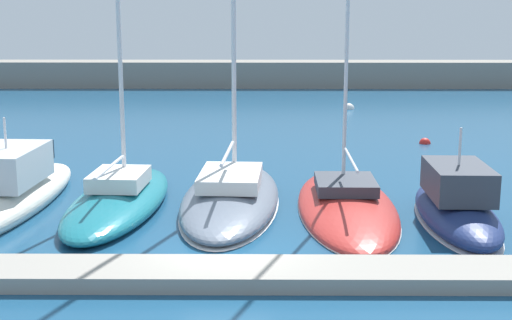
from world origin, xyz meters
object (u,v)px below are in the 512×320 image
(sailboat_teal_second, at_px, (119,196))
(sailboat_slate_third, at_px, (231,193))
(motorboat_ivory_nearest, at_px, (12,191))
(motorboat_navy_fifth, at_px, (456,206))
(mooring_buoy_red, at_px, (425,144))
(mooring_buoy_white, at_px, (349,109))
(sailboat_red_fourth, at_px, (346,204))

(sailboat_teal_second, xyz_separation_m, sailboat_slate_third, (3.80, 0.47, -0.01))
(sailboat_teal_second, distance_m, sailboat_slate_third, 3.83)
(motorboat_ivory_nearest, distance_m, motorboat_navy_fifth, 14.82)
(mooring_buoy_red, xyz_separation_m, mooring_buoy_white, (-2.34, 12.62, 0.00))
(motorboat_ivory_nearest, distance_m, mooring_buoy_white, 28.51)
(sailboat_slate_third, height_order, sailboat_red_fourth, sailboat_slate_third)
(sailboat_slate_third, relative_size, sailboat_red_fourth, 1.10)
(sailboat_slate_third, relative_size, mooring_buoy_red, 37.95)
(sailboat_slate_third, bearing_deg, motorboat_ivory_nearest, 96.24)
(sailboat_teal_second, distance_m, mooring_buoy_white, 26.86)
(motorboat_ivory_nearest, distance_m, mooring_buoy_red, 20.62)
(sailboat_slate_third, distance_m, sailboat_red_fourth, 4.00)
(motorboat_ivory_nearest, height_order, sailboat_red_fourth, sailboat_red_fourth)
(sailboat_teal_second, bearing_deg, mooring_buoy_red, -44.31)
(motorboat_ivory_nearest, xyz_separation_m, sailboat_slate_third, (7.48, 0.43, -0.15))
(sailboat_teal_second, height_order, sailboat_slate_third, sailboat_slate_third)
(motorboat_navy_fifth, bearing_deg, mooring_buoy_red, -7.23)
(sailboat_teal_second, relative_size, motorboat_navy_fifth, 2.74)
(sailboat_teal_second, height_order, sailboat_red_fourth, sailboat_red_fourth)
(motorboat_ivory_nearest, relative_size, sailboat_red_fourth, 0.52)
(mooring_buoy_red, bearing_deg, sailboat_teal_second, -137.61)
(motorboat_ivory_nearest, bearing_deg, mooring_buoy_red, -51.49)
(sailboat_teal_second, bearing_deg, motorboat_navy_fifth, -95.39)
(sailboat_red_fourth, relative_size, mooring_buoy_red, 34.45)
(sailboat_teal_second, height_order, motorboat_navy_fifth, sailboat_teal_second)
(sailboat_slate_third, distance_m, mooring_buoy_white, 25.12)
(motorboat_ivory_nearest, xyz_separation_m, motorboat_navy_fifth, (14.72, -1.72, -0.00))
(mooring_buoy_red, bearing_deg, sailboat_slate_third, -128.98)
(sailboat_red_fourth, bearing_deg, mooring_buoy_white, -6.31)
(motorboat_navy_fifth, height_order, mooring_buoy_white, motorboat_navy_fifth)
(motorboat_ivory_nearest, height_order, mooring_buoy_red, motorboat_ivory_nearest)
(sailboat_red_fourth, bearing_deg, sailboat_teal_second, 89.48)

